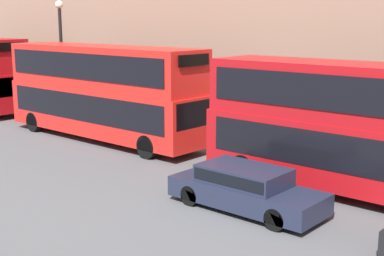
{
  "coord_description": "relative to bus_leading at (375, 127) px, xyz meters",
  "views": [
    {
      "loc": [
        -14.45,
        -0.45,
        5.66
      ],
      "look_at": [
        0.48,
        12.54,
        1.62
      ],
      "focal_mm": 50.0,
      "sensor_mm": 36.0,
      "label": 1
    }
  ],
  "objects": [
    {
      "name": "car_hatchback",
      "position": [
        -3.4,
        2.47,
        -1.66
      ],
      "size": [
        1.83,
        4.8,
        1.33
      ],
      "color": "#1E2338",
      "rests_on": "ground"
    },
    {
      "name": "bus_second_in_queue",
      "position": [
        0.0,
        13.16,
        0.08
      ],
      "size": [
        2.59,
        11.48,
        4.45
      ],
      "color": "red",
      "rests_on": "ground"
    },
    {
      "name": "street_lamp",
      "position": [
        1.76,
        18.72,
        1.73
      ],
      "size": [
        0.44,
        0.44,
        6.65
      ],
      "color": "black",
      "rests_on": "ground"
    },
    {
      "name": "bus_leading",
      "position": [
        0.0,
        0.0,
        0.0
      ],
      "size": [
        2.59,
        11.49,
        4.29
      ],
      "color": "#A80F14",
      "rests_on": "ground"
    }
  ]
}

